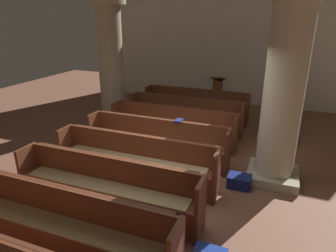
{
  "coord_description": "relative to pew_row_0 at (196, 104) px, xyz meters",
  "views": [
    {
      "loc": [
        1.7,
        -4.5,
        2.97
      ],
      "look_at": [
        -0.48,
        1.08,
        0.75
      ],
      "focal_mm": 32.1,
      "sensor_mm": 36.0,
      "label": 1
    }
  ],
  "objects": [
    {
      "name": "ground_plane",
      "position": [
        0.68,
        -3.85,
        -0.48
      ],
      "size": [
        19.2,
        19.2,
        0.0
      ],
      "primitive_type": "plane",
      "color": "brown"
    },
    {
      "name": "back_wall",
      "position": [
        0.68,
        2.23,
        1.77
      ],
      "size": [
        10.0,
        0.16,
        4.5
      ],
      "primitive_type": "cube",
      "color": "silver",
      "rests_on": "ground"
    },
    {
      "name": "pew_row_0",
      "position": [
        0.0,
        0.0,
        0.0
      ],
      "size": [
        3.11,
        0.47,
        0.89
      ],
      "color": "brown",
      "rests_on": "ground"
    },
    {
      "name": "pew_row_1",
      "position": [
        0.0,
        -0.98,
        0.0
      ],
      "size": [
        3.11,
        0.46,
        0.89
      ],
      "color": "brown",
      "rests_on": "ground"
    },
    {
      "name": "pew_row_2",
      "position": [
        0.0,
        -1.97,
        0.0
      ],
      "size": [
        3.11,
        0.46,
        0.89
      ],
      "color": "brown",
      "rests_on": "ground"
    },
    {
      "name": "pew_row_3",
      "position": [
        0.0,
        -2.95,
        0.0
      ],
      "size": [
        3.11,
        0.47,
        0.89
      ],
      "color": "brown",
      "rests_on": "ground"
    },
    {
      "name": "pew_row_4",
      "position": [
        0.0,
        -3.94,
        0.0
      ],
      "size": [
        3.11,
        0.46,
        0.89
      ],
      "color": "brown",
      "rests_on": "ground"
    },
    {
      "name": "pew_row_5",
      "position": [
        0.0,
        -4.92,
        0.0
      ],
      "size": [
        3.11,
        0.46,
        0.89
      ],
      "color": "brown",
      "rests_on": "ground"
    },
    {
      "name": "pew_row_6",
      "position": [
        0.0,
        -5.91,
        0.0
      ],
      "size": [
        3.11,
        0.47,
        0.89
      ],
      "color": "brown",
      "rests_on": "ground"
    },
    {
      "name": "pillar_aisle_side",
      "position": [
        2.4,
        -0.6,
        1.36
      ],
      "size": [
        1.03,
        1.03,
        3.53
      ],
      "color": "tan",
      "rests_on": "ground"
    },
    {
      "name": "pillar_far_side",
      "position": [
        -2.35,
        -0.79,
        1.36
      ],
      "size": [
        1.03,
        1.03,
        3.53
      ],
      "color": "tan",
      "rests_on": "ground"
    },
    {
      "name": "pillar_aisle_rear",
      "position": [
        2.4,
        -2.9,
        1.36
      ],
      "size": [
        1.0,
        1.0,
        3.53
      ],
      "color": "tan",
      "rests_on": "ground"
    },
    {
      "name": "lectern",
      "position": [
        0.35,
        1.38,
        -0.03
      ],
      "size": [
        0.48,
        0.45,
        1.08
      ],
      "color": "brown",
      "rests_on": "ground"
    },
    {
      "name": "hymn_book",
      "position": [
        0.44,
        -2.76,
        0.42
      ],
      "size": [
        0.15,
        0.22,
        0.03
      ],
      "primitive_type": "cube",
      "color": "navy",
      "rests_on": "pew_row_3"
    },
    {
      "name": "kneeler_box_navy",
      "position": [
        1.85,
        -3.4,
        -0.37
      ],
      "size": [
        0.41,
        0.31,
        0.22
      ],
      "primitive_type": "cube",
      "color": "navy",
      "rests_on": "ground"
    }
  ]
}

